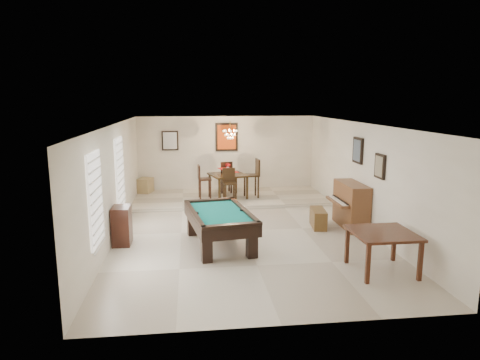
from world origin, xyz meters
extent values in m
cube|color=beige|center=(0.00, 0.00, -0.01)|extent=(6.00, 9.00, 0.02)
cube|color=silver|center=(0.00, 4.50, 1.30)|extent=(6.00, 0.04, 2.60)
cube|color=silver|center=(0.00, -4.50, 1.30)|extent=(6.00, 0.04, 2.60)
cube|color=silver|center=(-3.00, 0.00, 1.30)|extent=(0.04, 9.00, 2.60)
cube|color=silver|center=(3.00, 0.00, 1.30)|extent=(0.04, 9.00, 2.60)
cube|color=white|center=(0.00, 0.00, 2.60)|extent=(6.00, 9.00, 0.04)
cube|color=beige|center=(0.00, 3.25, 0.06)|extent=(6.00, 2.50, 0.12)
cube|color=white|center=(-2.97, -2.20, 1.40)|extent=(0.06, 1.00, 1.70)
cube|color=white|center=(-2.97, 0.60, 1.40)|extent=(0.06, 1.00, 1.70)
cube|color=brown|center=(1.92, 0.07, 0.23)|extent=(0.42, 0.86, 0.46)
cube|color=black|center=(-2.78, -0.66, 0.43)|extent=(0.38, 0.57, 0.86)
cube|color=#A28958|center=(-2.75, 4.15, 0.36)|extent=(0.56, 0.63, 0.47)
cube|color=#D84C14|center=(0.00, 4.46, 1.90)|extent=(0.75, 0.06, 0.95)
cube|color=white|center=(-1.90, 4.46, 1.80)|extent=(0.55, 0.06, 0.65)
cube|color=slate|center=(2.96, 0.30, 1.90)|extent=(0.06, 0.55, 0.65)
cube|color=gray|center=(2.96, -1.00, 1.70)|extent=(0.06, 0.45, 0.55)
camera|label=1|loc=(-1.25, -9.99, 3.19)|focal=32.00mm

